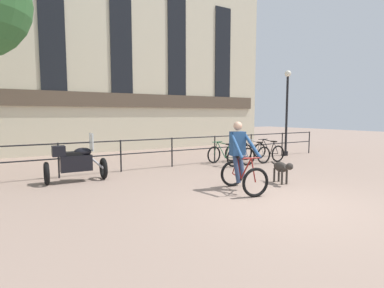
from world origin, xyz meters
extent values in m
plane|color=gray|center=(0.00, 0.00, 0.00)|extent=(60.00, 60.00, 0.00)
cylinder|color=black|center=(-3.75, 5.20, 0.53)|extent=(0.05, 0.05, 1.05)
cylinder|color=black|center=(-1.88, 5.20, 0.53)|extent=(0.05, 0.05, 1.05)
cylinder|color=black|center=(0.00, 5.20, 0.53)|extent=(0.05, 0.05, 1.05)
cylinder|color=black|center=(1.88, 5.20, 0.53)|extent=(0.05, 0.05, 1.05)
cylinder|color=black|center=(3.75, 5.20, 0.53)|extent=(0.05, 0.05, 1.05)
cylinder|color=black|center=(5.62, 5.20, 0.53)|extent=(0.05, 0.05, 1.05)
cylinder|color=black|center=(7.50, 5.20, 0.53)|extent=(0.05, 0.05, 1.05)
cylinder|color=black|center=(0.00, 5.20, 1.02)|extent=(15.00, 0.04, 0.04)
cylinder|color=black|center=(0.00, 5.20, 0.58)|extent=(15.00, 0.04, 0.04)
cube|color=beige|center=(0.00, 11.00, 4.97)|extent=(18.00, 0.60, 9.95)
cube|color=brown|center=(0.00, 10.64, 2.60)|extent=(17.10, 0.12, 0.70)
cube|color=black|center=(-3.15, 10.67, 5.47)|extent=(1.10, 0.06, 5.57)
cube|color=black|center=(0.00, 10.67, 5.47)|extent=(1.10, 0.06, 5.57)
cube|color=black|center=(3.15, 10.67, 5.47)|extent=(1.10, 0.06, 5.57)
cube|color=black|center=(6.30, 10.67, 5.47)|extent=(1.10, 0.06, 5.57)
torus|color=black|center=(-0.20, 0.68, 0.34)|extent=(0.68, 0.19, 0.68)
torus|color=black|center=(0.01, 1.76, 0.34)|extent=(0.68, 0.19, 0.68)
cylinder|color=maroon|center=(-0.12, 1.10, 0.58)|extent=(0.13, 0.49, 0.60)
cylinder|color=maroon|center=(-0.06, 1.42, 0.54)|extent=(0.08, 0.23, 0.52)
cylinder|color=maroon|center=(-0.10, 1.19, 0.83)|extent=(0.16, 0.66, 0.10)
cylinder|color=maroon|center=(-0.03, 1.54, 0.31)|extent=(0.11, 0.44, 0.08)
cylinder|color=maroon|center=(-0.01, 1.64, 0.57)|extent=(0.07, 0.26, 0.47)
cylinder|color=maroon|center=(-0.18, 0.77, 0.60)|extent=(0.07, 0.23, 0.54)
cylinder|color=maroon|center=(-0.16, 0.87, 0.87)|extent=(0.48, 0.12, 0.03)
cube|color=black|center=(-0.04, 1.52, 0.82)|extent=(0.16, 0.26, 0.05)
cube|color=navy|center=(-0.04, 1.52, 1.15)|extent=(0.39, 0.28, 0.60)
sphere|color=tan|center=(-0.04, 1.52, 1.59)|extent=(0.22, 0.22, 0.22)
cylinder|color=navy|center=(-0.30, 1.23, 1.14)|extent=(0.27, 0.71, 0.60)
cylinder|color=navy|center=(0.11, 1.16, 1.14)|extent=(0.15, 0.72, 0.60)
cylinder|color=navy|center=(-0.12, 1.43, 0.52)|extent=(0.14, 0.31, 0.69)
cylinder|color=navy|center=(0.01, 1.41, 0.58)|extent=(0.19, 0.32, 0.58)
ellipsoid|color=#332D28|center=(1.37, 1.37, 0.45)|extent=(0.33, 0.57, 0.27)
cylinder|color=#332D28|center=(1.33, 1.16, 0.47)|extent=(0.18, 0.17, 0.16)
sphere|color=#332D28|center=(1.30, 1.01, 0.52)|extent=(0.19, 0.19, 0.19)
cone|color=#332D28|center=(1.28, 0.92, 0.51)|extent=(0.12, 0.13, 0.10)
cylinder|color=#332D28|center=(1.43, 1.69, 0.50)|extent=(0.08, 0.18, 0.10)
cylinder|color=#332D28|center=(1.26, 1.22, 0.20)|extent=(0.06, 0.06, 0.39)
cylinder|color=#332D28|center=(1.41, 1.19, 0.20)|extent=(0.06, 0.06, 0.39)
cylinder|color=#332D28|center=(1.33, 1.56, 0.20)|extent=(0.06, 0.06, 0.39)
cylinder|color=#332D28|center=(1.47, 1.53, 0.20)|extent=(0.06, 0.06, 0.39)
torus|color=black|center=(-2.65, 4.41, 0.31)|extent=(0.13, 0.62, 0.62)
torus|color=black|center=(-4.15, 4.43, 0.31)|extent=(0.13, 0.62, 0.62)
cube|color=black|center=(-3.40, 4.42, 0.53)|extent=(0.83, 0.41, 0.44)
ellipsoid|color=black|center=(-3.21, 4.42, 0.83)|extent=(0.49, 0.33, 0.24)
cube|color=black|center=(-3.50, 4.42, 0.80)|extent=(0.57, 0.31, 0.10)
cylinder|color=#B2B2B7|center=(-2.84, 4.41, 0.49)|extent=(0.42, 0.07, 0.41)
cube|color=silver|center=(-2.96, 4.41, 1.10)|extent=(0.04, 0.44, 0.50)
cube|color=black|center=(-3.83, 4.43, 0.89)|extent=(0.33, 0.37, 0.28)
torus|color=black|center=(1.75, 5.07, 0.33)|extent=(0.66, 0.13, 0.66)
torus|color=black|center=(1.87, 4.03, 0.33)|extent=(0.66, 0.13, 0.66)
cylinder|color=#194C2D|center=(1.80, 4.66, 0.56)|extent=(0.08, 0.47, 0.58)
cylinder|color=#194C2D|center=(1.83, 4.35, 0.53)|extent=(0.06, 0.22, 0.51)
cylinder|color=#194C2D|center=(1.81, 4.57, 0.81)|extent=(0.10, 0.63, 0.10)
cylinder|color=#194C2D|center=(1.84, 4.24, 0.31)|extent=(0.07, 0.42, 0.07)
cylinder|color=#194C2D|center=(1.86, 4.14, 0.55)|extent=(0.05, 0.25, 0.46)
cylinder|color=#194C2D|center=(1.76, 4.98, 0.59)|extent=(0.05, 0.21, 0.52)
cylinder|color=#194C2D|center=(1.77, 4.88, 0.84)|extent=(0.48, 0.08, 0.03)
cube|color=black|center=(1.84, 4.26, 0.80)|extent=(0.15, 0.25, 0.05)
torus|color=black|center=(2.63, 5.07, 0.33)|extent=(0.66, 0.13, 0.66)
torus|color=black|center=(2.53, 4.03, 0.33)|extent=(0.66, 0.13, 0.66)
cylinder|color=navy|center=(2.59, 4.66, 0.56)|extent=(0.08, 0.47, 0.58)
cylinder|color=navy|center=(2.56, 4.35, 0.53)|extent=(0.05, 0.22, 0.51)
cylinder|color=navy|center=(2.58, 4.57, 0.81)|extent=(0.10, 0.63, 0.10)
cylinder|color=navy|center=(2.55, 4.24, 0.31)|extent=(0.07, 0.42, 0.07)
cylinder|color=navy|center=(2.54, 4.14, 0.55)|extent=(0.05, 0.25, 0.46)
cylinder|color=navy|center=(2.62, 4.98, 0.59)|extent=(0.05, 0.21, 0.52)
cylinder|color=navy|center=(2.61, 4.88, 0.84)|extent=(0.48, 0.08, 0.03)
cube|color=black|center=(2.55, 4.26, 0.80)|extent=(0.14, 0.25, 0.05)
torus|color=black|center=(3.36, 5.07, 0.33)|extent=(0.66, 0.07, 0.66)
torus|color=black|center=(3.34, 4.03, 0.33)|extent=(0.66, 0.07, 0.66)
cylinder|color=#9E998E|center=(3.35, 4.67, 0.56)|extent=(0.04, 0.47, 0.58)
cylinder|color=#9E998E|center=(3.35, 4.35, 0.53)|extent=(0.04, 0.22, 0.51)
cylinder|color=#9E998E|center=(3.35, 4.57, 0.81)|extent=(0.05, 0.63, 0.10)
cylinder|color=#9E998E|center=(3.34, 4.24, 0.31)|extent=(0.03, 0.42, 0.07)
cylinder|color=#9E998E|center=(3.34, 4.14, 0.55)|extent=(0.03, 0.25, 0.46)
cylinder|color=#9E998E|center=(3.36, 4.98, 0.59)|extent=(0.03, 0.21, 0.52)
cylinder|color=#9E998E|center=(3.36, 4.89, 0.84)|extent=(0.48, 0.04, 0.03)
cube|color=black|center=(3.34, 4.26, 0.80)|extent=(0.13, 0.24, 0.05)
torus|color=black|center=(4.13, 5.07, 0.33)|extent=(0.66, 0.08, 0.66)
torus|color=black|center=(4.11, 4.03, 0.33)|extent=(0.66, 0.08, 0.66)
cylinder|color=black|center=(4.12, 4.67, 0.56)|extent=(0.04, 0.47, 0.58)
cylinder|color=black|center=(4.12, 4.35, 0.53)|extent=(0.04, 0.22, 0.51)
cylinder|color=black|center=(4.12, 4.57, 0.81)|extent=(0.05, 0.63, 0.10)
cylinder|color=black|center=(4.11, 4.24, 0.31)|extent=(0.04, 0.42, 0.07)
cylinder|color=black|center=(4.11, 4.14, 0.55)|extent=(0.03, 0.25, 0.46)
cylinder|color=black|center=(4.13, 4.98, 0.59)|extent=(0.03, 0.21, 0.52)
cylinder|color=black|center=(4.13, 4.89, 0.84)|extent=(0.48, 0.04, 0.03)
cube|color=black|center=(4.11, 4.26, 0.80)|extent=(0.13, 0.24, 0.05)
cylinder|color=black|center=(5.80, 5.14, 0.10)|extent=(0.22, 0.22, 0.20)
cylinder|color=black|center=(5.80, 5.14, 1.79)|extent=(0.10, 0.10, 3.58)
sphere|color=silver|center=(5.80, 5.14, 3.69)|extent=(0.28, 0.28, 0.28)
camera|label=1|loc=(-4.86, -4.30, 1.87)|focal=28.00mm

